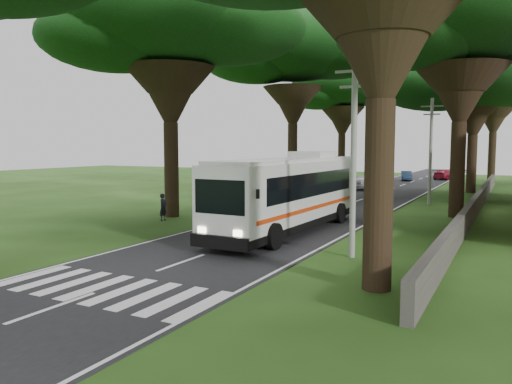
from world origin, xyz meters
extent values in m
plane|color=#223F12|center=(0.00, 0.00, 0.00)|extent=(140.00, 140.00, 0.00)
cube|color=black|center=(0.00, 25.00, 0.01)|extent=(8.00, 120.00, 0.04)
cube|color=silver|center=(0.00, -2.00, 0.00)|extent=(8.00, 3.00, 0.01)
cube|color=#383533|center=(9.00, 24.00, 0.60)|extent=(0.35, 50.00, 1.20)
cylinder|color=gray|center=(5.50, 6.00, 4.00)|extent=(0.24, 0.24, 8.00)
cube|color=gray|center=(5.50, 6.00, 7.40)|extent=(1.60, 0.10, 0.10)
cube|color=gray|center=(5.50, 6.00, 6.80)|extent=(1.20, 0.10, 0.10)
cylinder|color=gray|center=(5.50, 26.00, 4.00)|extent=(0.24, 0.24, 8.00)
cube|color=gray|center=(5.50, 26.00, 7.40)|extent=(1.60, 0.10, 0.10)
cube|color=gray|center=(5.50, 26.00, 6.80)|extent=(1.20, 0.10, 0.10)
cylinder|color=gray|center=(5.50, 46.00, 4.00)|extent=(0.24, 0.24, 8.00)
cube|color=gray|center=(5.50, 46.00, 7.40)|extent=(1.60, 0.10, 0.10)
cube|color=gray|center=(5.50, 46.00, 6.80)|extent=(1.20, 0.10, 0.10)
cylinder|color=black|center=(-8.00, 12.00, 2.96)|extent=(0.90, 0.90, 5.93)
cone|color=black|center=(-8.00, 12.00, 7.83)|extent=(3.20, 3.20, 3.80)
ellipsoid|color=black|center=(-8.00, 12.00, 12.17)|extent=(13.55, 13.55, 5.69)
cylinder|color=black|center=(-7.50, 30.00, 3.26)|extent=(0.90, 0.90, 6.52)
cone|color=black|center=(-7.50, 30.00, 8.42)|extent=(3.20, 3.20, 3.80)
ellipsoid|color=black|center=(-7.50, 30.00, 13.49)|extent=(14.40, 14.40, 6.05)
cylinder|color=black|center=(-8.50, 48.00, 2.93)|extent=(0.90, 0.90, 5.87)
cone|color=black|center=(-8.50, 48.00, 7.77)|extent=(3.20, 3.20, 3.80)
ellipsoid|color=black|center=(-8.50, 48.00, 12.04)|extent=(12.92, 12.92, 5.43)
cylinder|color=black|center=(7.50, 2.00, 2.95)|extent=(0.90, 0.90, 5.91)
cone|color=black|center=(7.50, 2.00, 7.81)|extent=(3.20, 3.20, 3.80)
cylinder|color=black|center=(8.00, 20.00, 2.98)|extent=(0.90, 0.90, 5.95)
cone|color=black|center=(8.00, 20.00, 7.85)|extent=(3.20, 3.20, 3.80)
ellipsoid|color=black|center=(8.00, 20.00, 12.22)|extent=(13.16, 13.16, 5.53)
cylinder|color=black|center=(7.50, 38.00, 2.73)|extent=(0.90, 0.90, 5.46)
cone|color=black|center=(7.50, 38.00, 7.36)|extent=(3.20, 3.20, 3.80)
ellipsoid|color=black|center=(7.50, 38.00, 11.14)|extent=(15.50, 15.50, 6.51)
cylinder|color=black|center=(8.50, 56.00, 3.06)|extent=(0.90, 0.90, 6.13)
cone|color=black|center=(8.50, 56.00, 8.03)|extent=(3.20, 3.20, 3.80)
ellipsoid|color=black|center=(8.50, 56.00, 12.61)|extent=(13.97, 13.97, 5.87)
cube|color=silver|center=(0.86, 10.15, 2.08)|extent=(3.03, 13.03, 3.19)
cube|color=black|center=(0.86, 10.48, 2.54)|extent=(3.03, 10.65, 1.19)
cube|color=black|center=(0.86, 10.15, 0.54)|extent=(3.07, 13.07, 0.38)
cube|color=red|center=(0.86, 10.15, 1.35)|extent=(3.05, 11.73, 0.19)
cube|color=silver|center=(0.86, 10.15, 3.74)|extent=(2.80, 12.38, 0.19)
cylinder|color=black|center=(-0.61, 5.87, 0.59)|extent=(0.41, 1.20, 1.19)
cylinder|color=black|center=(2.09, 5.80, 0.59)|extent=(0.41, 1.20, 1.19)
cylinder|color=black|center=(-0.39, 14.29, 0.59)|extent=(0.41, 1.20, 1.19)
cylinder|color=black|center=(2.31, 14.22, 0.59)|extent=(0.41, 1.20, 1.19)
imported|color=#A4A4A8|center=(-2.38, 36.51, 0.79)|extent=(2.63, 4.72, 1.52)
imported|color=navy|center=(-1.02, 51.41, 0.63)|extent=(2.09, 3.84, 1.20)
imported|color=maroon|center=(3.00, 55.93, 0.69)|extent=(2.75, 4.83, 1.32)
imported|color=black|center=(-7.39, 10.33, 0.81)|extent=(0.43, 0.62, 1.62)
camera|label=1|loc=(11.22, -13.33, 4.52)|focal=35.00mm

